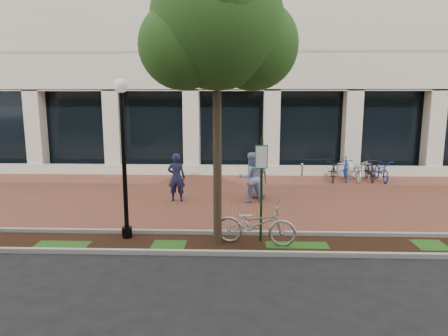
{
  "coord_description": "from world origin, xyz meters",
  "views": [
    {
      "loc": [
        0.34,
        -15.2,
        3.75
      ],
      "look_at": [
        -0.17,
        -0.8,
        1.26
      ],
      "focal_mm": 32.0,
      "sensor_mm": 36.0,
      "label": 1
    }
  ],
  "objects_px": {
    "parking_sign": "(262,177)",
    "street_tree": "(219,32)",
    "locked_bicycle": "(256,224)",
    "bollard": "(302,172)",
    "pedestrian_mid": "(250,177)",
    "lamppost": "(124,150)",
    "pedestrian_left": "(176,177)",
    "pedestrian_right": "(258,177)",
    "bike_rack_cluster": "(358,170)"
  },
  "relations": [
    {
      "from": "pedestrian_left",
      "to": "pedestrian_right",
      "type": "xyz_separation_m",
      "value": [
        3.02,
        0.58,
        -0.07
      ]
    },
    {
      "from": "parking_sign",
      "to": "pedestrian_mid",
      "type": "bearing_deg",
      "value": 75.93
    },
    {
      "from": "pedestrian_left",
      "to": "pedestrian_right",
      "type": "distance_m",
      "value": 3.08
    },
    {
      "from": "lamppost",
      "to": "bike_rack_cluster",
      "type": "distance_m",
      "value": 11.93
    },
    {
      "from": "street_tree",
      "to": "pedestrian_left",
      "type": "height_order",
      "value": "street_tree"
    },
    {
      "from": "street_tree",
      "to": "bike_rack_cluster",
      "type": "height_order",
      "value": "street_tree"
    },
    {
      "from": "parking_sign",
      "to": "pedestrian_left",
      "type": "height_order",
      "value": "parking_sign"
    },
    {
      "from": "pedestrian_mid",
      "to": "locked_bicycle",
      "type": "bearing_deg",
      "value": 69.43
    },
    {
      "from": "pedestrian_mid",
      "to": "bike_rack_cluster",
      "type": "relative_size",
      "value": 0.6
    },
    {
      "from": "street_tree",
      "to": "pedestrian_right",
      "type": "distance_m",
      "value": 6.8
    },
    {
      "from": "pedestrian_right",
      "to": "bollard",
      "type": "bearing_deg",
      "value": -143.12
    },
    {
      "from": "bike_rack_cluster",
      "to": "lamppost",
      "type": "bearing_deg",
      "value": -129.38
    },
    {
      "from": "locked_bicycle",
      "to": "lamppost",
      "type": "bearing_deg",
      "value": 94.08
    },
    {
      "from": "pedestrian_left",
      "to": "bollard",
      "type": "distance_m",
      "value": 6.5
    },
    {
      "from": "street_tree",
      "to": "bollard",
      "type": "relative_size",
      "value": 8.35
    },
    {
      "from": "lamppost",
      "to": "bollard",
      "type": "distance_m",
      "value": 10.07
    },
    {
      "from": "street_tree",
      "to": "pedestrian_mid",
      "type": "xyz_separation_m",
      "value": [
        0.94,
        4.35,
        -4.43
      ]
    },
    {
      "from": "street_tree",
      "to": "pedestrian_left",
      "type": "bearing_deg",
      "value": 112.47
    },
    {
      "from": "parking_sign",
      "to": "locked_bicycle",
      "type": "height_order",
      "value": "parking_sign"
    },
    {
      "from": "pedestrian_right",
      "to": "bike_rack_cluster",
      "type": "distance_m",
      "value": 5.94
    },
    {
      "from": "bike_rack_cluster",
      "to": "pedestrian_left",
      "type": "bearing_deg",
      "value": -145.24
    },
    {
      "from": "parking_sign",
      "to": "lamppost",
      "type": "bearing_deg",
      "value": 161.4
    },
    {
      "from": "pedestrian_mid",
      "to": "bollard",
      "type": "bearing_deg",
      "value": -143.68
    },
    {
      "from": "pedestrian_right",
      "to": "bike_rack_cluster",
      "type": "relative_size",
      "value": 0.54
    },
    {
      "from": "lamppost",
      "to": "pedestrian_mid",
      "type": "xyz_separation_m",
      "value": [
        3.49,
        4.02,
        -1.49
      ]
    },
    {
      "from": "lamppost",
      "to": "locked_bicycle",
      "type": "relative_size",
      "value": 2.03
    },
    {
      "from": "parking_sign",
      "to": "bollard",
      "type": "distance_m",
      "value": 8.44
    },
    {
      "from": "locked_bicycle",
      "to": "bollard",
      "type": "xyz_separation_m",
      "value": [
        2.49,
        8.23,
        -0.12
      ]
    },
    {
      "from": "parking_sign",
      "to": "street_tree",
      "type": "distance_m",
      "value": 3.78
    },
    {
      "from": "street_tree",
      "to": "parking_sign",
      "type": "bearing_deg",
      "value": 8.89
    },
    {
      "from": "lamppost",
      "to": "bollard",
      "type": "height_order",
      "value": "lamppost"
    },
    {
      "from": "locked_bicycle",
      "to": "bollard",
      "type": "bearing_deg",
      "value": -6.47
    },
    {
      "from": "street_tree",
      "to": "locked_bicycle",
      "type": "distance_m",
      "value": 4.9
    },
    {
      "from": "street_tree",
      "to": "bollard",
      "type": "xyz_separation_m",
      "value": [
        3.43,
        8.18,
        -4.92
      ]
    },
    {
      "from": "pedestrian_right",
      "to": "parking_sign",
      "type": "bearing_deg",
      "value": 69.39
    },
    {
      "from": "locked_bicycle",
      "to": "pedestrian_left",
      "type": "bearing_deg",
      "value": 42.23
    },
    {
      "from": "bike_rack_cluster",
      "to": "pedestrian_mid",
      "type": "bearing_deg",
      "value": -134.18
    },
    {
      "from": "street_tree",
      "to": "locked_bicycle",
      "type": "height_order",
      "value": "street_tree"
    },
    {
      "from": "parking_sign",
      "to": "locked_bicycle",
      "type": "bearing_deg",
      "value": -139.24
    },
    {
      "from": "parking_sign",
      "to": "lamppost",
      "type": "height_order",
      "value": "lamppost"
    },
    {
      "from": "pedestrian_left",
      "to": "pedestrian_mid",
      "type": "height_order",
      "value": "pedestrian_mid"
    },
    {
      "from": "pedestrian_mid",
      "to": "bollard",
      "type": "xyz_separation_m",
      "value": [
        2.49,
        3.83,
        -0.49
      ]
    },
    {
      "from": "lamppost",
      "to": "street_tree",
      "type": "distance_m",
      "value": 3.91
    },
    {
      "from": "pedestrian_mid",
      "to": "bollard",
      "type": "height_order",
      "value": "pedestrian_mid"
    },
    {
      "from": "lamppost",
      "to": "bike_rack_cluster",
      "type": "height_order",
      "value": "lamppost"
    },
    {
      "from": "parking_sign",
      "to": "bollard",
      "type": "relative_size",
      "value": 3.23
    },
    {
      "from": "bollard",
      "to": "pedestrian_right",
      "type": "bearing_deg",
      "value": -124.13
    },
    {
      "from": "pedestrian_mid",
      "to": "bollard",
      "type": "relative_size",
      "value": 2.15
    },
    {
      "from": "pedestrian_left",
      "to": "bollard",
      "type": "bearing_deg",
      "value": -140.96
    },
    {
      "from": "parking_sign",
      "to": "bike_rack_cluster",
      "type": "distance_m",
      "value": 9.66
    }
  ]
}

